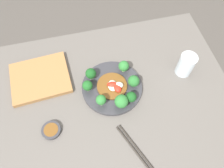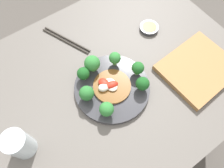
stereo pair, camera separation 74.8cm
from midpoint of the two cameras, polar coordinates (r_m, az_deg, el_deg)
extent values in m
plane|color=#4C4742|center=(1.51, 2.72, -26.73)|extent=(8.00, 8.00, 0.00)
cube|color=#5B5651|center=(1.13, 3.64, -26.82)|extent=(1.01, 0.75, 0.76)
cylinder|color=#333338|center=(0.74, 7.23, -29.61)|extent=(0.25, 0.25, 0.02)
cylinder|color=#70A356|center=(0.74, 14.42, -25.08)|extent=(0.01, 0.01, 0.02)
sphere|color=#1E5B23|center=(0.71, 14.94, -25.00)|extent=(0.04, 0.04, 0.04)
cylinder|color=#89B76B|center=(0.72, -1.13, -27.32)|extent=(0.01, 0.01, 0.02)
sphere|color=#19511E|center=(0.69, -1.18, -27.36)|extent=(0.04, 0.04, 0.04)
cylinder|color=#70A356|center=(0.72, 1.35, -24.57)|extent=(0.02, 0.02, 0.02)
sphere|color=#2D7533|center=(0.69, 1.41, -24.49)|extent=(0.05, 0.05, 0.05)
cylinder|color=#70A356|center=(0.72, 0.19, -32.93)|extent=(0.02, 0.02, 0.01)
sphere|color=#286B2D|center=(0.70, 0.20, -33.18)|extent=(0.05, 0.05, 0.05)
cylinder|color=#89B76B|center=(0.73, 6.33, -36.88)|extent=(0.02, 0.02, 0.02)
sphere|color=#2D7533|center=(0.71, 6.59, -37.26)|extent=(0.05, 0.05, 0.05)
cylinder|color=#89B76B|center=(0.74, 15.99, -29.37)|extent=(0.02, 0.02, 0.02)
sphere|color=#19511E|center=(0.72, 16.58, -29.44)|extent=(0.04, 0.04, 0.04)
cylinder|color=#7AAD5B|center=(0.72, 7.80, -22.57)|extent=(0.01, 0.01, 0.02)
sphere|color=#2D7533|center=(0.70, 8.09, -22.42)|extent=(0.04, 0.04, 0.04)
cylinder|color=brown|center=(0.73, 7.35, -29.65)|extent=(0.13, 0.13, 0.01)
ellipsoid|color=red|center=(0.72, 7.26, -29.78)|extent=(0.05, 0.04, 0.02)
ellipsoid|color=silver|center=(0.72, 5.06, -30.48)|extent=(0.04, 0.04, 0.02)
ellipsoid|color=red|center=(0.72, 5.08, -29.44)|extent=(0.04, 0.05, 0.02)
ellipsoid|color=beige|center=(0.72, 7.11, -29.57)|extent=(0.04, 0.05, 0.01)
cylinder|color=silver|center=(0.75, -19.00, -43.87)|extent=(0.07, 0.07, 0.10)
cylinder|color=#2D2823|center=(0.76, -7.52, -14.57)|extent=(0.09, 0.20, 0.01)
cylinder|color=#2D2823|center=(0.76, -6.99, -13.83)|extent=(0.09, 0.20, 0.01)
cylinder|color=#333338|center=(0.80, 16.64, -9.75)|extent=(0.07, 0.07, 0.01)
cylinder|color=brown|center=(0.79, 16.76, -9.62)|extent=(0.05, 0.05, 0.00)
cube|color=olive|center=(0.83, 29.76, -21.09)|extent=(0.26, 0.22, 0.02)
camera|label=1|loc=(0.37, -40.91, 70.69)|focal=35.00mm
camera|label=2|loc=(0.37, 139.09, -70.69)|focal=35.00mm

